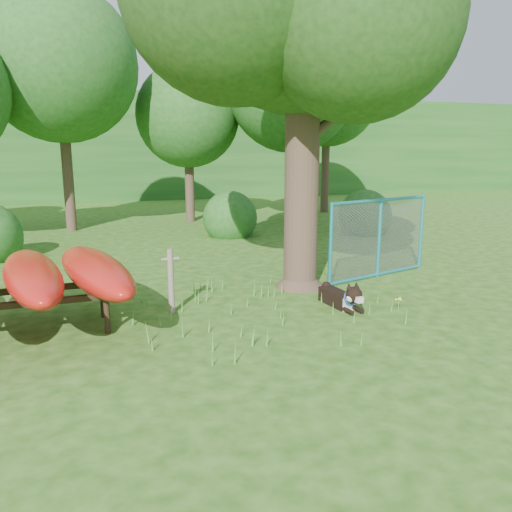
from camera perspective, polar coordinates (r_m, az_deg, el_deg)
name	(u,v)px	position (r m, az deg, el deg)	size (l,w,h in m)	color
ground	(269,336)	(7.76, 1.53, -9.09)	(80.00, 80.00, 0.00)	#224D0F
wooden_post	(171,280)	(8.76, -9.70, -2.66)	(0.31, 0.11, 1.14)	#6F6253
husky_dog	(342,297)	(9.15, 9.84, -4.66)	(0.39, 1.27, 0.56)	black
fence_section	(379,238)	(11.42, 13.90, 2.01)	(2.93, 0.90, 2.94)	teal
wildflower_clump	(399,300)	(9.22, 16.00, -4.87)	(0.11, 0.10, 0.24)	#4C9832
bg_tree_b	(59,64)	(18.99, -21.56, 19.71)	(5.20, 5.20, 8.22)	#3C2B21
bg_tree_c	(188,116)	(20.23, -7.81, 15.59)	(4.00, 4.00, 6.12)	#3C2B21
bg_tree_d	(292,87)	(19.45, 4.10, 18.70)	(4.80, 4.80, 7.50)	#3C2B21
bg_tree_e	(327,94)	(23.43, 8.15, 17.82)	(4.60, 4.60, 7.55)	#3C2B21
shrub_right	(364,233)	(17.56, 12.24, 2.54)	(1.80, 1.80, 1.80)	#1C531A
shrub_mid	(230,236)	(16.65, -2.97, 2.30)	(1.80, 1.80, 1.80)	#1C531A
wooded_hillside	(120,147)	(34.87, -15.28, 11.89)	(80.00, 12.00, 6.00)	#1C531A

